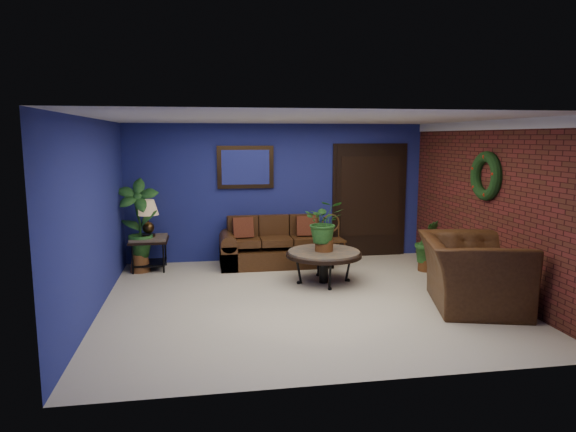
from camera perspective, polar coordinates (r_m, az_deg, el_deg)
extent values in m
plane|color=beige|center=(7.30, 1.83, -9.25)|extent=(5.50, 5.50, 0.00)
cube|color=navy|center=(9.46, -1.11, 2.65)|extent=(5.50, 0.04, 2.50)
cube|color=navy|center=(7.02, -20.71, -0.07)|extent=(0.04, 5.00, 2.50)
cube|color=maroon|center=(8.02, 21.51, 0.93)|extent=(0.04, 5.00, 2.50)
cube|color=silver|center=(6.95, 1.93, 10.75)|extent=(5.50, 5.00, 0.02)
cube|color=white|center=(7.95, 21.81, 9.39)|extent=(0.03, 5.00, 0.14)
cube|color=#3C2914|center=(9.32, -4.75, 5.42)|extent=(1.02, 0.06, 0.77)
cube|color=black|center=(9.87, 9.03, 1.62)|extent=(1.44, 0.06, 2.18)
torus|color=black|center=(7.99, 21.14, 4.17)|extent=(0.16, 0.72, 0.72)
cube|color=#452813|center=(9.14, -1.44, -4.52)|extent=(1.94, 0.84, 0.32)
cube|color=#452813|center=(9.37, -1.70, -2.36)|extent=(1.66, 0.23, 0.79)
cube|color=#452813|center=(8.97, -4.89, -2.88)|extent=(0.53, 0.57, 0.12)
cube|color=#452813|center=(9.03, -1.40, -2.77)|extent=(0.53, 0.57, 0.12)
cube|color=#452813|center=(9.12, 2.04, -2.65)|extent=(0.53, 0.57, 0.12)
cube|color=#452813|center=(9.05, -6.65, -4.31)|extent=(0.28, 0.84, 0.44)
cube|color=#452813|center=(9.28, 3.65, -3.94)|extent=(0.28, 0.84, 0.44)
cube|color=#5E2C17|center=(8.96, -5.01, -1.32)|extent=(0.35, 0.11, 0.35)
cube|color=#5E2C17|center=(9.11, 2.08, -1.11)|extent=(0.35, 0.11, 0.35)
cylinder|color=#4E4A44|center=(8.01, 4.01, -4.06)|extent=(1.11, 1.11, 0.05)
cylinder|color=black|center=(8.02, 4.01, -4.31)|extent=(1.18, 1.18, 0.05)
cylinder|color=black|center=(8.07, 3.99, -5.82)|extent=(0.14, 0.14, 0.46)
cube|color=#4E4A44|center=(9.07, -15.21, -2.38)|extent=(0.60, 0.60, 0.05)
cube|color=black|center=(9.08, -15.20, -2.63)|extent=(0.63, 0.63, 0.04)
cube|color=black|center=(9.16, -15.10, -5.04)|extent=(0.54, 0.54, 0.03)
cylinder|color=black|center=(8.91, -16.90, -4.47)|extent=(0.03, 0.03, 0.55)
cylinder|color=black|center=(8.86, -13.67, -4.41)|extent=(0.03, 0.03, 0.55)
cylinder|color=black|center=(9.40, -16.52, -3.78)|extent=(0.03, 0.03, 0.55)
cylinder|color=black|center=(9.35, -13.46, -3.72)|extent=(0.03, 0.03, 0.55)
cylinder|color=#3C2914|center=(9.06, -15.22, -2.09)|extent=(0.22, 0.22, 0.05)
sphere|color=#3C2914|center=(9.04, -15.25, -1.40)|extent=(0.20, 0.20, 0.20)
cylinder|color=#3C2914|center=(9.01, -15.29, -0.37)|extent=(0.02, 0.02, 0.26)
cone|color=tan|center=(8.99, -15.34, 0.79)|extent=(0.37, 0.37, 0.26)
cube|color=#532F17|center=(9.34, 5.07, -2.70)|extent=(0.40, 0.40, 0.04)
torus|color=#532F17|center=(9.45, 4.77, -0.80)|extent=(0.35, 0.06, 0.35)
cylinder|color=#532F17|center=(9.19, 4.45, -4.24)|extent=(0.03, 0.03, 0.39)
cylinder|color=#532F17|center=(9.30, 6.29, -4.12)|extent=(0.03, 0.03, 0.39)
cylinder|color=#532F17|center=(9.49, 3.85, -3.82)|extent=(0.03, 0.03, 0.39)
cylinder|color=#532F17|center=(9.58, 5.64, -3.72)|extent=(0.03, 0.03, 0.39)
imported|color=#452813|center=(7.31, 19.76, -5.94)|extent=(1.59, 1.72, 0.94)
cylinder|color=brown|center=(7.99, 4.02, -3.26)|extent=(0.28, 0.28, 0.18)
imported|color=#184D1C|center=(7.92, 4.05, -0.61)|extent=(0.68, 0.61, 0.67)
cylinder|color=brown|center=(9.09, 15.05, -5.28)|extent=(0.26, 0.26, 0.20)
imported|color=#184D1C|center=(9.00, 15.16, -2.72)|extent=(0.40, 0.33, 0.73)
cylinder|color=brown|center=(9.07, -16.11, -5.02)|extent=(0.34, 0.34, 0.30)
imported|color=#184D1C|center=(8.93, -16.32, -0.26)|extent=(0.73, 0.52, 1.33)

